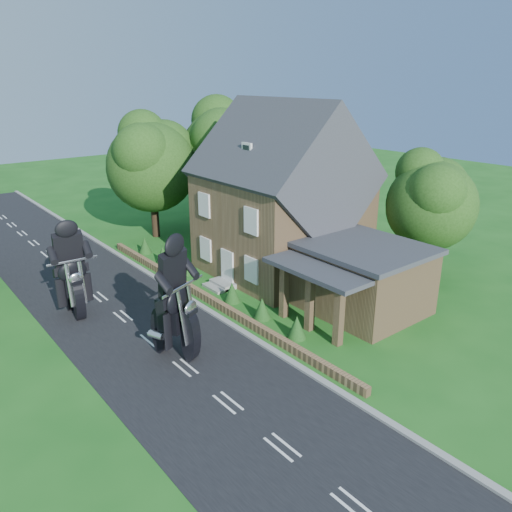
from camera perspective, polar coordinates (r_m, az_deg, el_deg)
ground at (r=21.21m, az=-8.07°, el=-12.55°), size 120.00×120.00×0.00m
road at (r=21.21m, az=-8.07°, el=-12.53°), size 7.00×80.00×0.02m
kerb at (r=22.94m, az=-0.15°, el=-9.49°), size 0.30×80.00×0.12m
garden_wall at (r=26.86m, az=-5.74°, el=-4.69°), size 0.30×22.00×0.40m
house at (r=29.84m, az=2.95°, el=6.30°), size 9.54×8.64×10.24m
annex at (r=25.70m, az=11.90°, el=-2.39°), size 7.05×5.94×3.44m
tree_annex_side at (r=31.07m, az=19.68°, el=6.38°), size 5.64×5.20×7.48m
tree_house_right at (r=35.71m, az=7.67°, el=9.77°), size 6.51×6.00×8.40m
tree_behind_house at (r=39.57m, az=-2.87°, el=12.40°), size 7.81×7.20×10.08m
tree_behind_left at (r=37.34m, az=-11.40°, el=10.84°), size 6.94×6.40×9.16m
shrub_a at (r=23.01m, az=4.67°, el=-8.09°), size 0.90×0.90×1.10m
shrub_b at (r=24.67m, az=0.68°, el=-6.00°), size 0.90×0.90×1.10m
shrub_c at (r=26.47m, az=-2.76°, el=-4.16°), size 0.90×0.90×1.10m
shrub_d at (r=30.37m, az=-8.33°, el=-1.13°), size 0.90×0.90×1.10m
shrub_e at (r=32.43m, az=-10.59°, el=0.10°), size 0.90×0.90×1.10m
shrub_f at (r=34.56m, az=-12.58°, el=1.19°), size 0.90×0.90×1.10m
motorcycle_lead at (r=21.70m, az=-9.09°, el=-9.29°), size 1.08×1.81×1.65m
motorcycle_follow at (r=26.53m, az=-19.95°, el=-4.88°), size 0.51×1.62×1.49m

